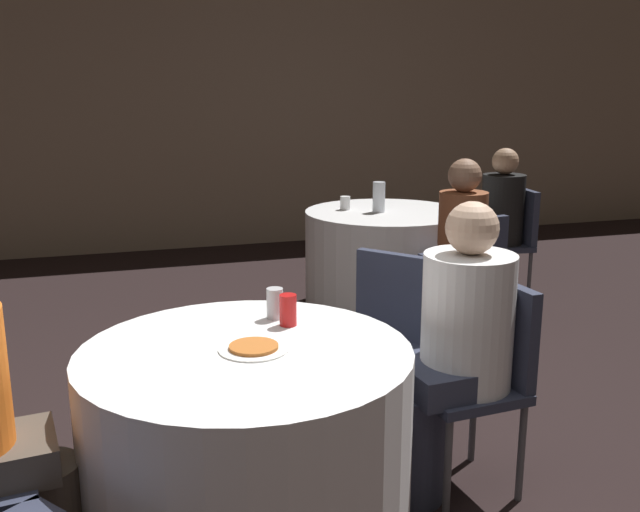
{
  "coord_description": "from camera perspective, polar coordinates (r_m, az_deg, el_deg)",
  "views": [
    {
      "loc": [
        -0.59,
        -2.28,
        1.63
      ],
      "look_at": [
        0.39,
        0.9,
        0.84
      ],
      "focal_mm": 40.0,
      "sensor_mm": 36.0,
      "label": 1
    }
  ],
  "objects": [
    {
      "name": "wall_back",
      "position": [
        7.32,
        -12.78,
        11.32
      ],
      "size": [
        16.0,
        0.06,
        2.8
      ],
      "color": "gray",
      "rests_on": "ground_plane"
    },
    {
      "name": "table_near",
      "position": [
        2.67,
        -5.82,
        -14.88
      ],
      "size": [
        1.18,
        1.18,
        0.74
      ],
      "color": "white",
      "rests_on": "ground_plane"
    },
    {
      "name": "table_far",
      "position": [
        5.33,
        5.23,
        -0.31
      ],
      "size": [
        1.19,
        1.19,
        0.74
      ],
      "color": "white",
      "rests_on": "ground_plane"
    },
    {
      "name": "chair_near_east",
      "position": [
        3.0,
        12.98,
        -8.51
      ],
      "size": [
        0.43,
        0.43,
        0.87
      ],
      "rotation": [
        0.0,
        0.0,
        -4.63
      ],
      "color": "#2D3347",
      "rests_on": "ground_plane"
    },
    {
      "name": "chair_near_northeast",
      "position": [
        3.36,
        5.08,
        -5.75
      ],
      "size": [
        0.56,
        0.56,
        0.87
      ],
      "rotation": [
        0.0,
        0.0,
        -4.03
      ],
      "color": "#2D3347",
      "rests_on": "ground_plane"
    },
    {
      "name": "chair_far_east",
      "position": [
        5.65,
        15.1,
        1.74
      ],
      "size": [
        0.44,
        0.44,
        0.87
      ],
      "rotation": [
        0.0,
        0.0,
        1.46
      ],
      "color": "#2D3347",
      "rests_on": "ground_plane"
    },
    {
      "name": "chair_far_south",
      "position": [
        4.49,
        11.86,
        -1.08
      ],
      "size": [
        0.46,
        0.46,
        0.87
      ],
      "rotation": [
        0.0,
        0.0,
        0.15
      ],
      "color": "#2D3347",
      "rests_on": "ground_plane"
    },
    {
      "name": "person_black_shirt",
      "position": [
        5.57,
        13.66,
        2.34
      ],
      "size": [
        0.5,
        0.34,
        1.18
      ],
      "rotation": [
        0.0,
        0.0,
        1.46
      ],
      "color": "#33384C",
      "rests_on": "ground_plane"
    },
    {
      "name": "person_white_shirt",
      "position": [
        2.89,
        10.6,
        -7.29
      ],
      "size": [
        0.52,
        0.38,
        1.21
      ],
      "rotation": [
        0.0,
        0.0,
        -4.63
      ],
      "color": "#33384C",
      "rests_on": "ground_plane"
    },
    {
      "name": "person_floral_shirt",
      "position": [
        4.6,
        10.66,
        0.21
      ],
      "size": [
        0.33,
        0.49,
        1.2
      ],
      "rotation": [
        0.0,
        0.0,
        0.15
      ],
      "color": "#33384C",
      "rests_on": "ground_plane"
    },
    {
      "name": "pizza_plate_near",
      "position": [
        2.51,
        -5.33,
        -7.33
      ],
      "size": [
        0.25,
        0.25,
        0.02
      ],
      "color": "white",
      "rests_on": "table_near"
    },
    {
      "name": "soda_can_red",
      "position": [
        2.73,
        -2.57,
        -4.34
      ],
      "size": [
        0.07,
        0.07,
        0.12
      ],
      "color": "red",
      "rests_on": "table_near"
    },
    {
      "name": "soda_can_silver",
      "position": [
        2.82,
        -3.64,
        -3.8
      ],
      "size": [
        0.07,
        0.07,
        0.12
      ],
      "color": "silver",
      "rests_on": "table_near"
    },
    {
      "name": "bottle_far",
      "position": [
        5.2,
        4.73,
        4.73
      ],
      "size": [
        0.09,
        0.09,
        0.22
      ],
      "color": "silver",
      "rests_on": "table_far"
    },
    {
      "name": "cup_far",
      "position": [
        5.29,
        2.02,
        4.26
      ],
      "size": [
        0.07,
        0.07,
        0.1
      ],
      "color": "white",
      "rests_on": "table_far"
    }
  ]
}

